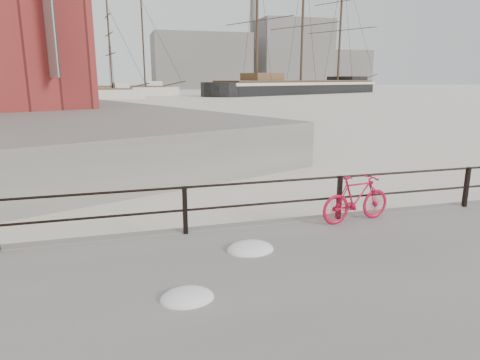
{
  "coord_description": "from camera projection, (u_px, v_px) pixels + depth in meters",
  "views": [
    {
      "loc": [
        -8.19,
        -8.48,
        3.47
      ],
      "look_at": [
        -5.36,
        1.5,
        1.0
      ],
      "focal_mm": 32.0,
      "sensor_mm": 36.0,
      "label": 1
    }
  ],
  "objects": [
    {
      "name": "bicycle",
      "position": [
        356.0,
        199.0,
        9.46
      ],
      "size": [
        1.77,
        0.5,
        1.06
      ],
      "primitive_type": "imported",
      "rotation": [
        0.0,
        0.0,
        0.14
      ],
      "color": "#BA0C2C",
      "rests_on": "promenade"
    },
    {
      "name": "guardrail",
      "position": [
        466.0,
        187.0,
        10.58
      ],
      "size": [
        28.0,
        0.1,
        1.0
      ],
      "primitive_type": null,
      "color": "black",
      "rests_on": "promenade"
    },
    {
      "name": "ground",
      "position": [
        458.0,
        218.0,
        10.91
      ],
      "size": [
        400.0,
        400.0,
        0.0
      ],
      "primitive_type": "plane",
      "color": "white",
      "rests_on": "ground"
    },
    {
      "name": "schooner_left",
      "position": [
        82.0,
        99.0,
        72.3
      ],
      "size": [
        23.61,
        13.51,
        17.14
      ],
      "primitive_type": null,
      "rotation": [
        0.0,
        0.0,
        0.16
      ],
      "color": "beige",
      "rests_on": "ground"
    },
    {
      "name": "schooner_mid",
      "position": [
        113.0,
        96.0,
        87.7
      ],
      "size": [
        29.75,
        13.88,
        20.94
      ],
      "primitive_type": null,
      "rotation": [
        0.0,
        0.0,
        -0.05
      ],
      "color": "beige",
      "rests_on": "ground"
    },
    {
      "name": "industrial_west",
      "position": [
        201.0,
        62.0,
        145.16
      ],
      "size": [
        32.0,
        18.0,
        18.0
      ],
      "primitive_type": "cube",
      "color": "gray",
      "rests_on": "ground"
    },
    {
      "name": "industrial_mid",
      "position": [
        291.0,
        55.0,
        158.42
      ],
      "size": [
        26.0,
        20.0,
        24.0
      ],
      "primitive_type": "cube",
      "color": "gray",
      "rests_on": "ground"
    },
    {
      "name": "industrial_east",
      "position": [
        340.0,
        69.0,
        170.35
      ],
      "size": [
        20.0,
        16.0,
        14.0
      ],
      "primitive_type": "cube",
      "color": "gray",
      "rests_on": "ground"
    },
    {
      "name": "smokestack",
      "position": [
        254.0,
        27.0,
        157.33
      ],
      "size": [
        2.8,
        2.8,
        44.0
      ],
      "primitive_type": "cylinder",
      "color": "gray",
      "rests_on": "ground"
    },
    {
      "name": "barque_black",
      "position": [
        300.0,
        94.0,
        98.03
      ],
      "size": [
        63.28,
        43.53,
        34.23
      ],
      "primitive_type": null,
      "rotation": [
        0.0,
        0.0,
        0.44
      ],
      "color": "black",
      "rests_on": "ground"
    }
  ]
}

